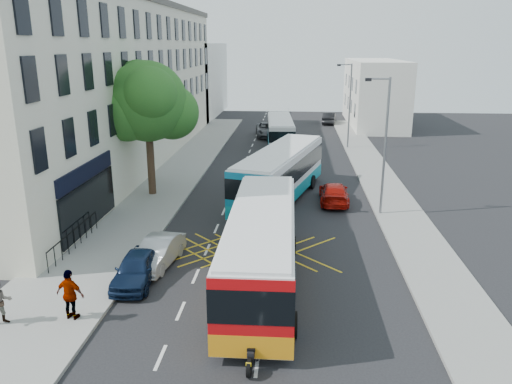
% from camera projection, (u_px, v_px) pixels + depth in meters
% --- Properties ---
extents(ground, '(120.00, 120.00, 0.00)m').
position_uv_depth(ground, '(263.00, 314.00, 19.04)').
color(ground, black).
rests_on(ground, ground).
extents(pavement_left, '(5.00, 70.00, 0.15)m').
position_uv_depth(pavement_left, '(153.00, 194.00, 33.98)').
color(pavement_left, gray).
rests_on(pavement_left, ground).
extents(pavement_right, '(3.00, 70.00, 0.15)m').
position_uv_depth(pavement_right, '(391.00, 200.00, 32.80)').
color(pavement_right, gray).
rests_on(pavement_right, ground).
extents(terrace_main, '(8.30, 45.00, 13.50)m').
position_uv_depth(terrace_main, '(115.00, 83.00, 41.55)').
color(terrace_main, beige).
rests_on(terrace_main, ground).
extents(terrace_far, '(8.00, 20.00, 10.00)m').
position_uv_depth(terrace_far, '(190.00, 80.00, 71.21)').
color(terrace_far, silver).
rests_on(terrace_far, ground).
extents(building_right, '(6.00, 18.00, 8.00)m').
position_uv_depth(building_right, '(374.00, 93.00, 62.96)').
color(building_right, silver).
rests_on(building_right, ground).
extents(street_tree, '(6.30, 5.70, 8.80)m').
position_uv_depth(street_tree, '(147.00, 102.00, 32.18)').
color(street_tree, '#382619').
rests_on(street_tree, pavement_left).
extents(lamp_near, '(1.45, 0.15, 8.00)m').
position_uv_depth(lamp_near, '(384.00, 140.00, 28.73)').
color(lamp_near, slate).
rests_on(lamp_near, pavement_right).
extents(lamp_far, '(1.45, 0.15, 8.00)m').
position_uv_depth(lamp_far, '(349.00, 101.00, 47.84)').
color(lamp_far, slate).
rests_on(lamp_far, pavement_right).
extents(railings, '(0.08, 5.60, 1.14)m').
position_uv_depth(railings, '(74.00, 238.00, 24.62)').
color(railings, black).
rests_on(railings, pavement_left).
extents(bus_near, '(3.02, 11.76, 3.30)m').
position_uv_depth(bus_near, '(262.00, 247.00, 20.90)').
color(bus_near, silver).
rests_on(bus_near, ground).
extents(bus_mid, '(5.88, 12.27, 3.37)m').
position_uv_depth(bus_mid, '(280.00, 174.00, 32.60)').
color(bus_mid, silver).
rests_on(bus_mid, ground).
extents(bus_far, '(3.09, 10.44, 2.90)m').
position_uv_depth(bus_far, '(280.00, 132.00, 49.52)').
color(bus_far, silver).
rests_on(bus_far, ground).
extents(motorbike, '(0.67, 2.09, 1.85)m').
position_uv_depth(motorbike, '(253.00, 339.00, 15.91)').
color(motorbike, black).
rests_on(motorbike, ground).
extents(parked_car_blue, '(1.70, 3.94, 1.33)m').
position_uv_depth(parked_car_blue, '(137.00, 268.00, 21.40)').
color(parked_car_blue, '#0D1C37').
rests_on(parked_car_blue, ground).
extents(parked_car_silver, '(1.88, 4.07, 1.29)m').
position_uv_depth(parked_car_silver, '(158.00, 252.00, 23.11)').
color(parked_car_silver, '#B1B4B9').
rests_on(parked_car_silver, ground).
extents(red_hatchback, '(1.91, 4.51, 1.30)m').
position_uv_depth(red_hatchback, '(334.00, 193.00, 32.29)').
color(red_hatchback, '#A00E06').
rests_on(red_hatchback, ground).
extents(distant_car_grey, '(3.09, 5.68, 1.51)m').
position_uv_depth(distant_car_grey, '(268.00, 130.00, 55.39)').
color(distant_car_grey, '#46474E').
rests_on(distant_car_grey, ground).
extents(distant_car_dark, '(2.09, 4.56, 1.45)m').
position_uv_depth(distant_car_dark, '(329.00, 118.00, 64.45)').
color(distant_car_dark, black).
rests_on(distant_car_dark, ground).
extents(pedestrian_near, '(1.04, 1.02, 1.69)m').
position_uv_depth(pedestrian_near, '(0.00, 303.00, 17.87)').
color(pedestrian_near, gray).
rests_on(pedestrian_near, pavement_left).
extents(pedestrian_far, '(1.22, 0.71, 1.95)m').
position_uv_depth(pedestrian_far, '(70.00, 295.00, 18.20)').
color(pedestrian_far, gray).
rests_on(pedestrian_far, pavement_left).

